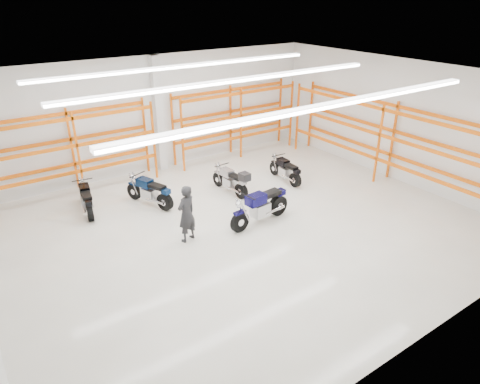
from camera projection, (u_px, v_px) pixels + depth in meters
ground at (244, 226)px, 13.31m from camera, size 14.00×14.00×0.00m
room_shell at (244, 124)px, 11.92m from camera, size 14.02×12.02×4.51m
motorcycle_main at (262, 207)px, 13.35m from camera, size 2.31×0.77×1.14m
motorcycle_back_a at (87, 200)px, 13.95m from camera, size 0.71×1.97×0.97m
motorcycle_back_b at (151, 193)px, 14.42m from camera, size 0.96×1.98×1.02m
motorcycle_back_c at (232, 181)px, 15.24m from camera, size 0.63×2.00×1.02m
motorcycle_back_d at (286, 171)px, 16.26m from camera, size 0.62×1.88×0.92m
standing_man at (186, 214)px, 12.22m from camera, size 0.73×0.58×1.74m
structural_column at (159, 115)px, 16.68m from camera, size 0.32×0.32×4.50m
pallet_racking_back_left at (74, 145)px, 14.89m from camera, size 5.67×0.87×3.00m
pallet_racking_back_right at (236, 115)px, 18.37m from camera, size 5.67×0.87×3.00m
pallet_racking_side at (387, 134)px, 15.85m from camera, size 0.87×9.07×3.00m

